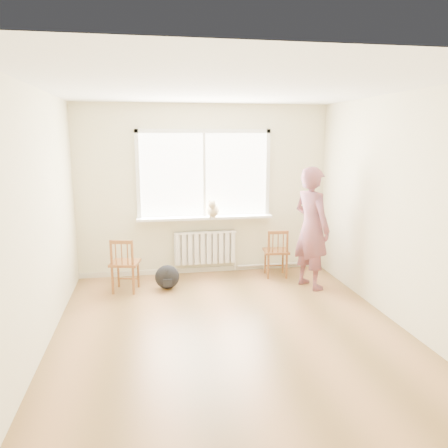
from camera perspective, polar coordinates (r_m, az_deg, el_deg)
name	(u,v)px	position (r m, az deg, el deg)	size (l,w,h in m)	color
floor	(230,330)	(5.20, 0.81, -13.62)	(4.50, 4.50, 0.00)	#A47043
ceiling	(231,87)	(4.74, 0.90, 17.43)	(4.50, 4.50, 0.00)	white
back_wall	(204,191)	(6.99, -2.62, 4.39)	(4.00, 0.01, 2.70)	beige
window	(204,171)	(6.94, -2.62, 6.93)	(2.12, 0.05, 1.42)	white
windowsill	(205,218)	(6.95, -2.47, 0.84)	(2.15, 0.22, 0.04)	white
radiator	(205,247)	(7.07, -2.46, -3.04)	(1.00, 0.12, 0.55)	white
heating_pipe	(279,264)	(7.46, 7.14, -5.22)	(0.04, 0.04, 1.40)	silver
baseboard	(205,269)	(7.25, -2.51, -5.95)	(4.00, 0.03, 0.08)	beige
chair_left	(124,265)	(6.40, -12.90, -5.25)	(0.46, 0.45, 0.79)	brown
chair_right	(276,253)	(6.96, 6.87, -3.78)	(0.42, 0.40, 0.77)	brown
person	(312,228)	(6.46, 11.36, -0.52)	(0.65, 0.43, 1.78)	#BE443F
cat	(213,210)	(6.85, -1.50, 1.90)	(0.26, 0.44, 0.30)	#CDB78C
backpack	(167,277)	(6.49, -7.43, -6.87)	(0.36, 0.27, 0.36)	black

